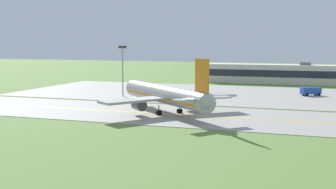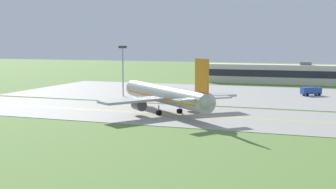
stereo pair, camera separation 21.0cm
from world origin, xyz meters
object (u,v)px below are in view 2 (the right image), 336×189
at_px(airplane_lead, 166,95).
at_px(service_truck_baggage, 150,92).
at_px(service_truck_fuel, 311,91).
at_px(apron_light_mast, 123,64).

height_order(airplane_lead, service_truck_baggage, airplane_lead).
distance_m(airplane_lead, service_truck_baggage, 29.26).
bearing_deg(service_truck_fuel, airplane_lead, -122.67).
distance_m(service_truck_fuel, apron_light_mast, 55.60).
bearing_deg(apron_light_mast, service_truck_baggage, 0.60).
distance_m(service_truck_baggage, service_truck_fuel, 47.29).
xyz_separation_m(airplane_lead, apron_light_mast, (-22.45, 25.44, 5.19)).
xyz_separation_m(service_truck_baggage, apron_light_mast, (-8.38, -0.09, 7.79)).
bearing_deg(service_truck_baggage, apron_light_mast, -179.40).
bearing_deg(service_truck_fuel, apron_light_mast, -159.01).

